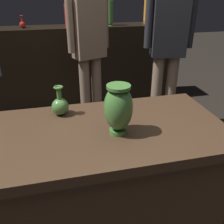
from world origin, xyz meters
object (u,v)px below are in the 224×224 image
Objects in this scene: shelf_vase_right at (110,13)px; shelf_vase_left at (23,24)px; shelf_vase_far_right at (147,11)px; visitor_near_right at (169,39)px; shelf_vase_center at (68,16)px; visitor_center_back at (89,44)px; vase_tall_behind at (60,105)px; vase_centerpiece at (118,108)px.

shelf_vase_right is 1.04m from shelf_vase_left.
shelf_vase_right is 0.97× the size of shelf_vase_far_right.
shelf_vase_left is at bearing -21.84° from visitor_near_right.
shelf_vase_right is at bearing 3.46° from shelf_vase_center.
visitor_near_right is (0.72, -0.33, 0.07)m from visitor_center_back.
shelf_vase_right is at bearing -168.18° from shelf_vase_far_right.
shelf_vase_left reaches higher than vase_tall_behind.
shelf_vase_far_right is (0.99, 2.32, 0.20)m from vase_centerpiece.
shelf_vase_left is 0.93m from visitor_center_back.
visitor_near_right reaches higher than vase_centerpiece.
shelf_vase_far_right reaches higher than shelf_vase_center.
shelf_vase_right is at bearing 77.91° from vase_centerpiece.
vase_centerpiece is at bearing -75.73° from shelf_vase_left.
vase_tall_behind is 1.49m from visitor_near_right.
shelf_vase_far_right is 0.18× the size of visitor_near_right.
shelf_vase_center is 0.89× the size of shelf_vase_far_right.
visitor_near_right reaches higher than shelf_vase_center.
vase_tall_behind is 1.95m from shelf_vase_center.
shelf_vase_far_right is (0.52, 0.11, 0.00)m from shelf_vase_right.
shelf_vase_left is at bearing 99.02° from vase_tall_behind.
shelf_vase_far_right reaches higher than shelf_vase_left.
vase_tall_behind is 2.10m from shelf_vase_right.
vase_tall_behind is 0.57× the size of shelf_vase_right.
vase_tall_behind is 0.56× the size of shelf_vase_far_right.
visitor_center_back is at bearing -42.71° from shelf_vase_left.
shelf_vase_far_right is (1.25, 2.06, 0.28)m from vase_tall_behind.
shelf_vase_left is (-1.04, 0.01, -0.10)m from shelf_vase_right.
shelf_vase_right is at bearing -56.77° from visitor_near_right.
shelf_vase_far_right is at bearing 7.68° from shelf_vase_center.
shelf_vase_center is at bearing -172.32° from shelf_vase_far_right.
shelf_vase_far_right is 0.19× the size of visitor_center_back.
shelf_vase_left is (-0.52, 0.04, -0.08)m from shelf_vase_center.
visitor_near_right reaches higher than shelf_vase_right.
vase_tall_behind is 0.62× the size of shelf_vase_center.
vase_centerpiece is at bearing 69.41° from visitor_near_right.
vase_centerpiece is 1.49× the size of vase_tall_behind.
visitor_near_right reaches higher than shelf_vase_far_right.
visitor_center_back is at bearing 86.05° from vase_centerpiece.
shelf_vase_far_right is 1.08m from visitor_near_right.
visitor_near_right is at bearing -69.30° from shelf_vase_right.
vase_tall_behind is at bearing -121.18° from shelf_vase_far_right.
shelf_vase_left is 1.57m from shelf_vase_far_right.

